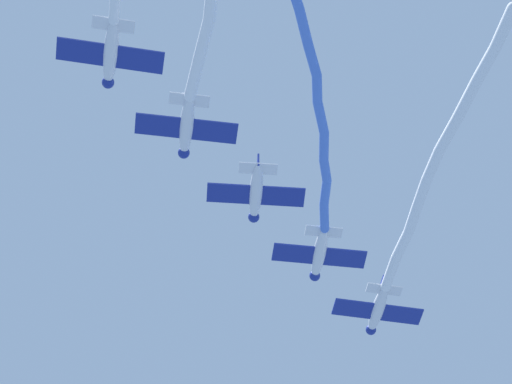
% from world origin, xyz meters
% --- Properties ---
extents(airplane_lead, '(5.83, 7.54, 1.88)m').
position_xyz_m(airplane_lead, '(0.73, 5.59, 67.73)').
color(airplane_lead, silver).
extents(smoke_trail_lead, '(24.57, 12.51, 2.41)m').
position_xyz_m(smoke_trail_lead, '(15.18, 12.25, 66.99)').
color(smoke_trail_lead, white).
extents(airplane_left_wing, '(5.84, 7.60, 1.88)m').
position_xyz_m(airplane_left_wing, '(7.60, 1.99, 67.98)').
color(airplane_left_wing, silver).
extents(smoke_trail_left_wing, '(24.47, 2.74, 1.55)m').
position_xyz_m(smoke_trail_left_wing, '(21.98, 4.27, 67.49)').
color(smoke_trail_left_wing, '#4C75DB').
extents(airplane_right_wing, '(5.84, 7.63, 1.88)m').
position_xyz_m(airplane_right_wing, '(14.46, -1.61, 68.23)').
color(airplane_right_wing, silver).
extents(airplane_slot, '(5.84, 7.59, 1.88)m').
position_xyz_m(airplane_slot, '(21.33, -5.21, 68.48)').
color(airplane_slot, silver).
extents(airplane_trail, '(5.83, 7.55, 1.88)m').
position_xyz_m(airplane_trail, '(28.20, -8.82, 68.73)').
color(airplane_trail, silver).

